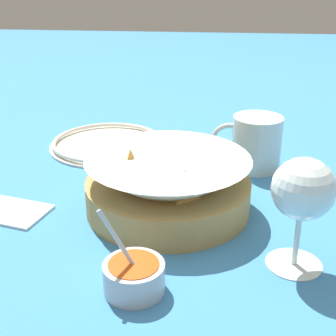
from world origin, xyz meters
name	(u,v)px	position (x,y,z in m)	size (l,w,h in m)	color
ground_plane	(189,222)	(0.00, 0.00, 0.00)	(4.00, 4.00, 0.00)	teal
food_basket	(168,186)	(0.03, -0.04, 0.04)	(0.24, 0.24, 0.10)	#B2894C
sauce_cup	(134,275)	(0.05, 0.16, 0.02)	(0.07, 0.07, 0.10)	#B7B7BC
wine_glass	(303,193)	(-0.14, 0.09, 0.10)	(0.07, 0.07, 0.14)	silver
beer_mug	(255,145)	(-0.10, -0.21, 0.04)	(0.13, 0.09, 0.10)	silver
side_plate	(108,143)	(0.18, -0.28, 0.01)	(0.23, 0.23, 0.01)	silver
napkin	(7,209)	(0.27, 0.00, 0.00)	(0.14, 0.10, 0.01)	white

